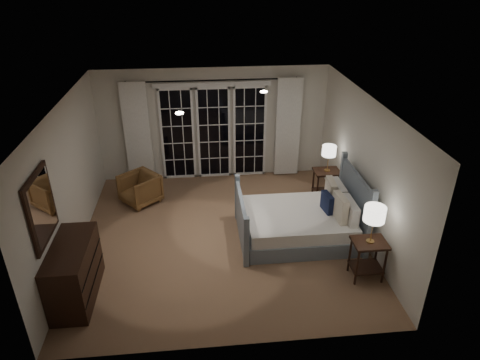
{
  "coord_description": "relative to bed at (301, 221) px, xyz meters",
  "views": [
    {
      "loc": [
        -0.33,
        -6.46,
        4.49
      ],
      "look_at": [
        0.35,
        0.16,
        1.05
      ],
      "focal_mm": 32.0,
      "sensor_mm": 36.0,
      "label": 1
    }
  ],
  "objects": [
    {
      "name": "lamp_left",
      "position": [
        0.76,
        -1.2,
        0.85
      ],
      "size": [
        0.32,
        0.32,
        0.62
      ],
      "color": "tan",
      "rests_on": "nightstand_left"
    },
    {
      "name": "dresser",
      "position": [
        -3.65,
        -1.19,
        0.14
      ],
      "size": [
        0.54,
        1.27,
        0.9
      ],
      "color": "black",
      "rests_on": "floor"
    },
    {
      "name": "wall_front",
      "position": [
        -1.42,
        -2.35,
        0.94
      ],
      "size": [
        5.0,
        0.02,
        2.5
      ],
      "primitive_type": "cube",
      "color": "beige",
      "rests_on": "floor"
    },
    {
      "name": "ceiling",
      "position": [
        -1.42,
        0.15,
        2.19
      ],
      "size": [
        5.0,
        5.0,
        0.0
      ],
      "primitive_type": "plane",
      "rotation": [
        3.14,
        0.0,
        0.0
      ],
      "color": "white",
      "rests_on": "wall_back"
    },
    {
      "name": "nightstand_right",
      "position": [
        0.8,
        1.26,
        0.13
      ],
      "size": [
        0.52,
        0.41,
        0.67
      ],
      "color": "black",
      "rests_on": "floor"
    },
    {
      "name": "curtain_rod",
      "position": [
        -1.42,
        2.55,
        1.94
      ],
      "size": [
        3.5,
        0.03,
        0.03
      ],
      "primitive_type": "cylinder",
      "rotation": [
        0.0,
        1.57,
        0.0
      ],
      "color": "black",
      "rests_on": "wall_back"
    },
    {
      "name": "curtain_right",
      "position": [
        0.23,
        2.53,
        0.84
      ],
      "size": [
        0.55,
        0.1,
        2.25
      ],
      "primitive_type": "cube",
      "color": "white",
      "rests_on": "curtain_rod"
    },
    {
      "name": "armchair",
      "position": [
        -3.01,
        1.54,
        0.0
      ],
      "size": [
        0.96,
        0.96,
        0.63
      ],
      "primitive_type": "imported",
      "rotation": [
        0.0,
        0.0,
        -0.86
      ],
      "color": "brown",
      "rests_on": "floor"
    },
    {
      "name": "wall_back",
      "position": [
        -1.42,
        2.65,
        0.94
      ],
      "size": [
        5.0,
        0.02,
        2.5
      ],
      "primitive_type": "cube",
      "color": "beige",
      "rests_on": "floor"
    },
    {
      "name": "curtain_left",
      "position": [
        -3.07,
        2.53,
        0.84
      ],
      "size": [
        0.55,
        0.1,
        2.25
      ],
      "primitive_type": "cube",
      "color": "white",
      "rests_on": "curtain_rod"
    },
    {
      "name": "downlight_b",
      "position": [
        -2.02,
        -0.25,
        2.18
      ],
      "size": [
        0.12,
        0.12,
        0.01
      ],
      "primitive_type": "cylinder",
      "color": "white",
      "rests_on": "ceiling"
    },
    {
      "name": "wall_right",
      "position": [
        1.08,
        0.15,
        0.94
      ],
      "size": [
        0.02,
        5.0,
        2.5
      ],
      "primitive_type": "cube",
      "color": "beige",
      "rests_on": "floor"
    },
    {
      "name": "nightstand_left",
      "position": [
        0.76,
        -1.2,
        0.13
      ],
      "size": [
        0.52,
        0.41,
        0.67
      ],
      "color": "black",
      "rests_on": "floor"
    },
    {
      "name": "french_doors",
      "position": [
        -1.42,
        2.61,
        0.78
      ],
      "size": [
        2.5,
        0.04,
        2.2
      ],
      "color": "black",
      "rests_on": "wall_back"
    },
    {
      "name": "wall_left",
      "position": [
        -3.92,
        0.15,
        0.94
      ],
      "size": [
        0.02,
        5.0,
        2.5
      ],
      "primitive_type": "cube",
      "color": "beige",
      "rests_on": "floor"
    },
    {
      "name": "mirror",
      "position": [
        -3.89,
        -1.19,
        1.24
      ],
      "size": [
        0.05,
        0.85,
        1.0
      ],
      "color": "black",
      "rests_on": "wall_left"
    },
    {
      "name": "lamp_right",
      "position": [
        0.8,
        1.26,
        0.79
      ],
      "size": [
        0.28,
        0.28,
        0.55
      ],
      "color": "tan",
      "rests_on": "nightstand_right"
    },
    {
      "name": "floor",
      "position": [
        -1.42,
        0.15,
        -0.31
      ],
      "size": [
        5.0,
        5.0,
        0.0
      ],
      "primitive_type": "plane",
      "color": "#8F6B4D",
      "rests_on": "ground"
    },
    {
      "name": "downlight_a",
      "position": [
        -0.62,
        0.75,
        2.18
      ],
      "size": [
        0.12,
        0.12,
        0.01
      ],
      "primitive_type": "cylinder",
      "color": "white",
      "rests_on": "ceiling"
    },
    {
      "name": "bed",
      "position": [
        0.0,
        0.0,
        0.0
      ],
      "size": [
        2.08,
        1.48,
        1.2
      ],
      "color": "slate",
      "rests_on": "floor"
    }
  ]
}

